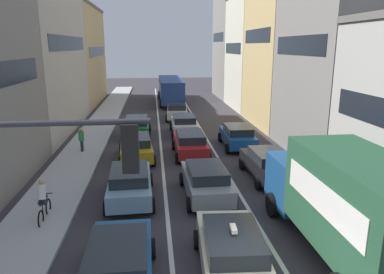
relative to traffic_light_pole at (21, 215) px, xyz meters
The scene contains 21 objects.
sidewalk_left 22.16m from the traffic_light_pole, 95.91° to the left, with size 2.60×64.00×0.14m, color #B5B5B5.
lane_stripe_left 22.23m from the traffic_light_pole, 82.79° to the left, with size 0.16×60.00×0.01m, color silver.
lane_stripe_right 22.90m from the traffic_light_pole, 74.20° to the left, with size 0.16×60.00×0.01m, color silver.
building_row_left 25.35m from the traffic_light_pole, 107.37° to the left, with size 7.20×43.90×12.67m.
building_row_right 29.37m from the traffic_light_pole, 60.65° to the left, with size 7.20×43.90×14.28m.
traffic_light_pole is the anchor object (origin of this frame).
removalist_box_truck 9.23m from the traffic_light_pole, 25.66° to the left, with size 2.74×7.72×3.58m.
taxi_centre_lane_front 6.31m from the traffic_light_pole, 36.07° to the left, with size 2.27×4.40×1.66m.
sedan_left_lane_front 4.38m from the traffic_light_pole, 67.03° to the left, with size 2.09×4.32×1.49m.
sedan_centre_lane_second 10.53m from the traffic_light_pole, 63.11° to the left, with size 2.14×4.34×1.49m.
wagon_left_lane_second 9.63m from the traffic_light_pole, 82.46° to the left, with size 2.18×4.36×1.49m.
hatchback_centre_lane_third 16.25m from the traffic_light_pole, 73.57° to the left, with size 2.10×4.32×1.49m.
sedan_left_lane_third 15.26m from the traffic_light_pole, 85.25° to the left, with size 2.29×4.41×1.49m.
coupe_centre_lane_fourth 21.69m from the traffic_light_pole, 77.56° to the left, with size 2.09×4.31×1.49m.
sedan_left_lane_fourth 20.99m from the traffic_light_pole, 87.13° to the left, with size 2.07×4.30×1.49m.
sedan_centre_lane_fifth 27.40m from the traffic_light_pole, 80.49° to the left, with size 2.28×4.41×1.49m.
sedan_right_lane_behind_truck 13.95m from the traffic_light_pole, 53.80° to the left, with size 2.14×4.34×1.49m.
wagon_right_lane_far 18.89m from the traffic_light_pole, 65.09° to the left, with size 2.14×4.34×1.49m.
bus_mid_queue_primary 36.83m from the traffic_light_pole, 83.12° to the left, with size 2.82×10.51×2.90m.
cyclist_on_sidewalk 8.19m from the traffic_light_pole, 105.12° to the left, with size 0.50×1.73×1.72m.
pedestrian_near_kerb 17.01m from the traffic_light_pole, 97.68° to the left, with size 0.34×0.54×1.66m.
Camera 1 is at (-2.15, -7.65, 6.62)m, focal length 33.67 mm.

